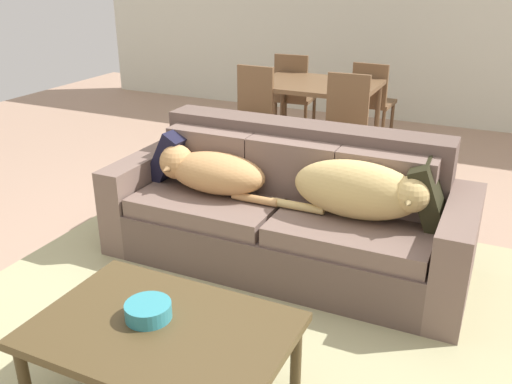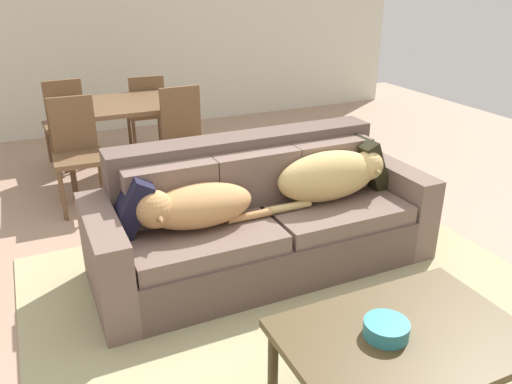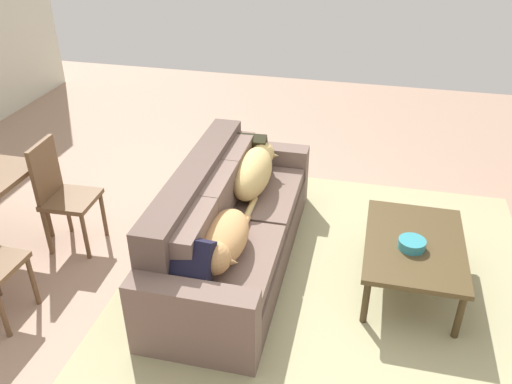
% 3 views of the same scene
% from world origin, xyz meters
% --- Properties ---
extents(ground_plane, '(10.00, 10.00, 0.00)m').
position_xyz_m(ground_plane, '(0.00, 0.00, 0.00)').
color(ground_plane, tan).
extents(back_partition, '(8.00, 0.12, 2.70)m').
position_xyz_m(back_partition, '(0.00, 4.00, 1.35)').
color(back_partition, silver).
rests_on(back_partition, ground).
extents(area_rug, '(3.13, 3.17, 0.01)m').
position_xyz_m(area_rug, '(0.25, -0.63, 0.01)').
color(area_rug, tan).
rests_on(area_rug, ground).
extents(couch, '(2.26, 0.87, 0.85)m').
position_xyz_m(couch, '(0.25, 0.20, 0.33)').
color(couch, brown).
rests_on(couch, ground).
extents(dog_on_left_cushion, '(0.84, 0.35, 0.28)m').
position_xyz_m(dog_on_left_cushion, '(-0.25, 0.09, 0.57)').
color(dog_on_left_cushion, tan).
rests_on(dog_on_left_cushion, couch).
extents(dog_on_right_cushion, '(0.91, 0.32, 0.34)m').
position_xyz_m(dog_on_right_cushion, '(0.74, 0.10, 0.61)').
color(dog_on_right_cushion, tan).
rests_on(dog_on_right_cushion, couch).
extents(throw_pillow_by_left_arm, '(0.30, 0.38, 0.38)m').
position_xyz_m(throw_pillow_by_left_arm, '(-0.59, 0.24, 0.60)').
color(throw_pillow_by_left_arm, black).
rests_on(throw_pillow_by_left_arm, couch).
extents(throw_pillow_by_right_arm, '(0.25, 0.38, 0.39)m').
position_xyz_m(throw_pillow_by_right_arm, '(1.09, 0.25, 0.60)').
color(throw_pillow_by_right_arm, black).
rests_on(throw_pillow_by_right_arm, couch).
extents(coffee_table, '(1.06, 0.72, 0.42)m').
position_xyz_m(coffee_table, '(0.28, -1.24, 0.38)').
color(coffee_table, '#4D3C21').
rests_on(coffee_table, ground).
extents(bowl_on_coffee_table, '(0.20, 0.20, 0.07)m').
position_xyz_m(bowl_on_coffee_table, '(0.19, -1.21, 0.45)').
color(bowl_on_coffee_table, teal).
rests_on(bowl_on_coffee_table, coffee_table).
extents(dining_table, '(1.12, 0.86, 0.74)m').
position_xyz_m(dining_table, '(-0.28, 2.21, 0.66)').
color(dining_table, brown).
rests_on(dining_table, ground).
extents(dining_chair_near_left, '(0.41, 0.41, 0.93)m').
position_xyz_m(dining_chair_near_left, '(-0.73, 1.69, 0.52)').
color(dining_chair_near_left, brown).
rests_on(dining_chair_near_left, ground).
extents(dining_chair_near_right, '(0.42, 0.42, 0.95)m').
position_xyz_m(dining_chair_near_right, '(0.18, 1.60, 0.52)').
color(dining_chair_near_right, brown).
rests_on(dining_chair_near_right, ground).
extents(dining_chair_far_left, '(0.43, 0.43, 0.91)m').
position_xyz_m(dining_chair_far_left, '(-0.73, 2.75, 0.50)').
color(dining_chair_far_left, brown).
rests_on(dining_chair_far_left, ground).
extents(dining_chair_far_right, '(0.42, 0.42, 0.87)m').
position_xyz_m(dining_chair_far_right, '(0.11, 2.80, 0.49)').
color(dining_chair_far_right, brown).
rests_on(dining_chair_far_right, ground).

